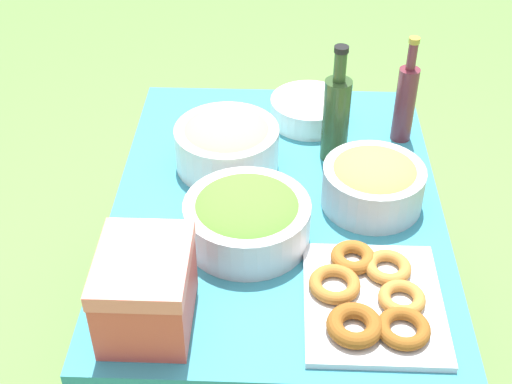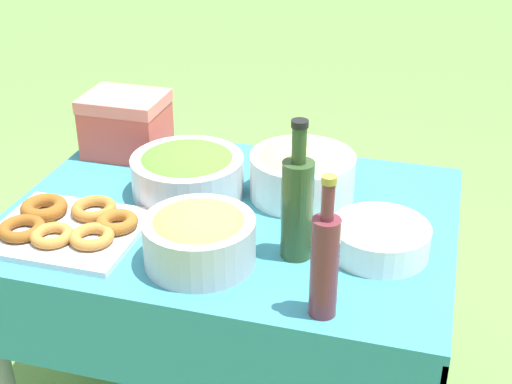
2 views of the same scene
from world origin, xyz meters
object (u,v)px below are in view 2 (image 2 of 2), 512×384
at_px(wine_bottle, 325,262).
at_px(olive_bowl, 201,236).
at_px(cooler_box, 126,124).
at_px(plate_stack, 380,239).
at_px(salad_bowl, 188,171).
at_px(pasta_bowl, 302,171).
at_px(olive_oil_bottle, 297,205).
at_px(donut_platter, 68,226).

height_order(wine_bottle, olive_bowl, wine_bottle).
xyz_separation_m(wine_bottle, cooler_box, (0.71, -0.61, -0.03)).
height_order(plate_stack, cooler_box, cooler_box).
height_order(salad_bowl, pasta_bowl, pasta_bowl).
bearing_deg(olive_oil_bottle, plate_stack, -161.09).
bearing_deg(plate_stack, donut_platter, 9.13).
relative_size(salad_bowl, olive_bowl, 1.18).
relative_size(salad_bowl, olive_oil_bottle, 0.89).
height_order(plate_stack, olive_oil_bottle, olive_oil_bottle).
bearing_deg(salad_bowl, wine_bottle, 136.91).
height_order(donut_platter, olive_bowl, olive_bowl).
xyz_separation_m(plate_stack, olive_bowl, (0.38, 0.15, 0.03)).
bearing_deg(pasta_bowl, salad_bowl, 12.98).
bearing_deg(plate_stack, pasta_bowl, -44.08).
bearing_deg(wine_bottle, olive_bowl, -20.28).
height_order(olive_bowl, cooler_box, cooler_box).
relative_size(salad_bowl, plate_stack, 1.30).
xyz_separation_m(olive_oil_bottle, olive_bowl, (0.20, 0.09, -0.06)).
distance_m(olive_oil_bottle, olive_bowl, 0.23).
height_order(salad_bowl, donut_platter, salad_bowl).
xyz_separation_m(salad_bowl, cooler_box, (0.27, -0.19, 0.03)).
relative_size(plate_stack, wine_bottle, 0.73).
distance_m(pasta_bowl, olive_bowl, 0.41).
bearing_deg(olive_oil_bottle, wine_bottle, 116.92).
distance_m(salad_bowl, cooler_box, 0.33).
xyz_separation_m(donut_platter, wine_bottle, (-0.66, 0.14, 0.10)).
relative_size(pasta_bowl, cooler_box, 1.20).
bearing_deg(salad_bowl, olive_oil_bottle, 147.50).
relative_size(pasta_bowl, donut_platter, 0.77).
height_order(pasta_bowl, donut_platter, pasta_bowl).
relative_size(olive_bowl, cooler_box, 1.10).
distance_m(plate_stack, olive_bowl, 0.41).
relative_size(plate_stack, cooler_box, 0.99).
xyz_separation_m(salad_bowl, olive_bowl, (-0.15, 0.31, 0.00)).
bearing_deg(salad_bowl, cooler_box, -36.14).
bearing_deg(plate_stack, wine_bottle, 72.30).
relative_size(salad_bowl, cooler_box, 1.29).
xyz_separation_m(donut_platter, cooler_box, (0.06, -0.47, 0.07)).
relative_size(salad_bowl, pasta_bowl, 1.08).
bearing_deg(donut_platter, olive_oil_bottle, -174.26).
bearing_deg(wine_bottle, olive_oil_bottle, -63.08).
distance_m(wine_bottle, olive_bowl, 0.32).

